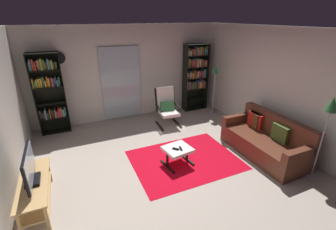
{
  "coord_description": "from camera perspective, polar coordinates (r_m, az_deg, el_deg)",
  "views": [
    {
      "loc": [
        -1.64,
        -3.49,
        2.79
      ],
      "look_at": [
        0.22,
        0.69,
        0.84
      ],
      "focal_mm": 24.92,
      "sensor_mm": 36.0,
      "label": 1
    }
  ],
  "objects": [
    {
      "name": "ground_plane",
      "position": [
        4.76,
        0.98,
        -12.79
      ],
      "size": [
        7.02,
        7.02,
        0.0
      ],
      "primitive_type": "plane",
      "color": "#B1A395"
    },
    {
      "name": "wall_back",
      "position": [
        6.76,
        -9.52,
        10.05
      ],
      "size": [
        5.6,
        0.06,
        2.6
      ],
      "primitive_type": "cube",
      "color": "silver",
      "rests_on": "ground"
    },
    {
      "name": "wall_right",
      "position": [
        5.77,
        26.33,
        5.7
      ],
      "size": [
        0.06,
        6.0,
        2.6
      ],
      "primitive_type": "cube",
      "color": "silver",
      "rests_on": "ground"
    },
    {
      "name": "glass_door_panel",
      "position": [
        6.71,
        -11.29,
        7.6
      ],
      "size": [
        1.1,
        0.01,
        2.0
      ],
      "primitive_type": "cube",
      "color": "silver"
    },
    {
      "name": "area_rug",
      "position": [
        5.0,
        4.14,
        -10.83
      ],
      "size": [
        2.15,
        1.67,
        0.01
      ],
      "primitive_type": "cube",
      "color": "red",
      "rests_on": "ground"
    },
    {
      "name": "tv_stand",
      "position": [
        4.29,
        -29.66,
        -15.64
      ],
      "size": [
        0.42,
        1.29,
        0.47
      ],
      "color": "tan",
      "rests_on": "ground"
    },
    {
      "name": "television",
      "position": [
        4.07,
        -30.76,
        -11.06
      ],
      "size": [
        0.2,
        0.87,
        0.53
      ],
      "color": "black",
      "rests_on": "tv_stand"
    },
    {
      "name": "bookshelf_near_tv",
      "position": [
        6.42,
        -27.13,
        5.3
      ],
      "size": [
        0.69,
        0.3,
        2.03
      ],
      "color": "black",
      "rests_on": "ground"
    },
    {
      "name": "bookshelf_near_sofa",
      "position": [
        7.34,
        6.68,
        10.15
      ],
      "size": [
        0.76,
        0.3,
        2.04
      ],
      "color": "black",
      "rests_on": "ground"
    },
    {
      "name": "leather_sofa",
      "position": [
        5.48,
        22.75,
        -5.75
      ],
      "size": [
        0.85,
        1.86,
        0.85
      ],
      "color": "#5C2F1F",
      "rests_on": "ground"
    },
    {
      "name": "lounge_armchair",
      "position": [
        6.34,
        -0.24,
        2.27
      ],
      "size": [
        0.6,
        0.69,
        1.02
      ],
      "color": "black",
      "rests_on": "ground"
    },
    {
      "name": "ottoman",
      "position": [
        4.71,
        2.34,
        -8.75
      ],
      "size": [
        0.58,
        0.55,
        0.37
      ],
      "color": "white",
      "rests_on": "ground"
    },
    {
      "name": "tv_remote",
      "position": [
        4.64,
        3.12,
        -8.19
      ],
      "size": [
        0.07,
        0.15,
        0.02
      ],
      "primitive_type": "cube",
      "rotation": [
        0.0,
        0.0,
        -0.2
      ],
      "color": "black",
      "rests_on": "ottoman"
    },
    {
      "name": "cell_phone",
      "position": [
        4.63,
        1.88,
        -8.31
      ],
      "size": [
        0.14,
        0.15,
        0.01
      ],
      "primitive_type": "cube",
      "rotation": [
        0.0,
        0.0,
        0.68
      ],
      "color": "black",
      "rests_on": "ottoman"
    },
    {
      "name": "floor_lamp_by_sofa",
      "position": [
        4.74,
        34.86,
        0.56
      ],
      "size": [
        0.22,
        0.22,
        1.58
      ],
      "color": "#A5A5AD",
      "rests_on": "ground"
    },
    {
      "name": "floor_lamp_by_shelf",
      "position": [
        6.91,
        11.47,
        9.83
      ],
      "size": [
        0.22,
        0.22,
        1.54
      ],
      "color": "#A5A5AD",
      "rests_on": "ground"
    },
    {
      "name": "wall_clock",
      "position": [
        6.39,
        -25.13,
        12.52
      ],
      "size": [
        0.29,
        0.03,
        0.29
      ],
      "color": "silver"
    }
  ]
}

